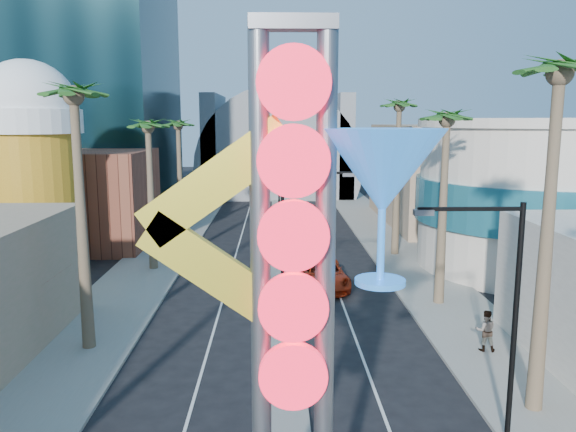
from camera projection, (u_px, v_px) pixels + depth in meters
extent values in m
cube|color=gray|center=(161.00, 253.00, 44.64)|extent=(5.00, 100.00, 0.15)
cube|color=gray|center=(398.00, 251.00, 45.08)|extent=(5.00, 100.00, 0.15)
cube|color=gray|center=(280.00, 244.00, 47.82)|extent=(1.60, 84.00, 0.15)
cube|color=brown|center=(88.00, 199.00, 46.79)|extent=(10.00, 10.00, 8.00)
cube|color=#9E8866|center=(435.00, 175.00, 57.21)|extent=(10.00, 20.00, 10.00)
cylinder|color=#C07F19|center=(35.00, 201.00, 38.72)|extent=(6.40, 6.40, 10.00)
cylinder|color=white|center=(29.00, 121.00, 37.81)|extent=(7.00, 7.00, 1.60)
sphere|color=white|center=(28.00, 109.00, 37.67)|extent=(6.60, 6.60, 6.60)
cylinder|color=beige|center=(536.00, 199.00, 39.51)|extent=(16.00, 16.00, 10.00)
cylinder|color=teal|center=(536.00, 199.00, 39.51)|extent=(16.60, 16.60, 3.00)
cylinder|color=beige|center=(541.00, 123.00, 38.62)|extent=(16.60, 16.60, 0.60)
cylinder|color=slate|center=(278.00, 166.00, 80.66)|extent=(22.00, 16.00, 22.00)
cube|color=slate|center=(215.00, 145.00, 79.95)|extent=(2.00, 16.00, 14.00)
cube|color=slate|center=(340.00, 145.00, 80.36)|extent=(2.00, 16.00, 14.00)
cylinder|color=slate|center=(261.00, 305.00, 12.23)|extent=(0.44, 0.44, 12.00)
cylinder|color=slate|center=(325.00, 304.00, 12.26)|extent=(0.44, 0.44, 12.00)
cube|color=slate|center=(293.00, 23.00, 11.25)|extent=(1.80, 0.50, 0.30)
cylinder|color=#FA1633|center=(294.00, 83.00, 11.11)|extent=(1.50, 0.25, 1.50)
cylinder|color=#FA1633|center=(294.00, 161.00, 11.37)|extent=(1.50, 0.25, 1.50)
cylinder|color=#FA1633|center=(293.00, 236.00, 11.63)|extent=(1.50, 0.25, 1.50)
cylinder|color=#FA1633|center=(293.00, 307.00, 11.89)|extent=(1.50, 0.25, 1.50)
cylinder|color=#FA1633|center=(293.00, 376.00, 12.15)|extent=(1.50, 0.25, 1.50)
cube|color=yellow|center=(217.00, 181.00, 11.75)|extent=(3.47, 0.25, 2.80)
cube|color=yellow|center=(219.00, 274.00, 12.09)|extent=(3.47, 0.25, 2.80)
cone|color=#287FE8|center=(383.00, 172.00, 11.80)|extent=(2.60, 2.60, 1.80)
cylinder|color=#287FE8|center=(381.00, 246.00, 12.07)|extent=(0.16, 0.16, 1.60)
cylinder|color=#287FE8|center=(380.00, 282.00, 12.20)|extent=(1.10, 1.10, 0.12)
cylinder|color=black|center=(283.00, 245.00, 29.42)|extent=(0.18, 0.18, 8.00)
cube|color=black|center=(317.00, 173.00, 28.82)|extent=(3.60, 0.12, 0.12)
cube|color=slate|center=(348.00, 175.00, 28.87)|extent=(0.60, 0.25, 0.18)
cylinder|color=black|center=(279.00, 190.00, 53.07)|extent=(0.18, 0.18, 8.00)
cube|color=black|center=(260.00, 149.00, 52.39)|extent=(3.60, 0.12, 0.12)
cube|color=slate|center=(243.00, 150.00, 52.37)|extent=(0.60, 0.25, 0.18)
cylinder|color=black|center=(515.00, 327.00, 17.76)|extent=(0.18, 0.18, 8.00)
cube|color=black|center=(471.00, 209.00, 17.08)|extent=(3.24, 0.12, 0.12)
cube|color=slate|center=(423.00, 212.00, 17.06)|extent=(0.60, 0.25, 0.18)
cylinder|color=brown|center=(82.00, 228.00, 24.98)|extent=(0.40, 0.40, 11.50)
sphere|color=#194918|center=(74.00, 96.00, 24.01)|extent=(2.40, 2.40, 2.40)
cylinder|color=brown|center=(151.00, 200.00, 38.90)|extent=(0.40, 0.40, 10.00)
sphere|color=#194918|center=(148.00, 127.00, 38.06)|extent=(2.40, 2.40, 2.40)
cylinder|color=brown|center=(180.00, 182.00, 50.73)|extent=(0.40, 0.40, 10.00)
sphere|color=#194918|center=(178.00, 126.00, 49.88)|extent=(2.40, 2.40, 2.40)
cylinder|color=brown|center=(546.00, 251.00, 19.43)|extent=(0.40, 0.40, 12.00)
sphere|color=#194918|center=(560.00, 73.00, 18.42)|extent=(2.40, 2.40, 2.40)
cylinder|color=brown|center=(443.00, 215.00, 31.38)|extent=(0.40, 0.40, 10.50)
sphere|color=#194918|center=(447.00, 120.00, 30.50)|extent=(2.40, 2.40, 2.40)
cylinder|color=brown|center=(397.00, 183.00, 43.12)|extent=(0.40, 0.40, 11.50)
sphere|color=#194918|center=(399.00, 106.00, 42.16)|extent=(2.40, 2.40, 2.40)
imported|color=#AC270D|center=(323.00, 274.00, 35.56)|extent=(3.22, 6.25, 1.69)
imported|color=gray|center=(486.00, 330.00, 25.33)|extent=(1.03, 0.86, 1.90)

